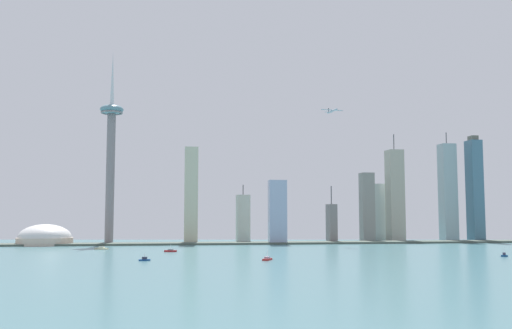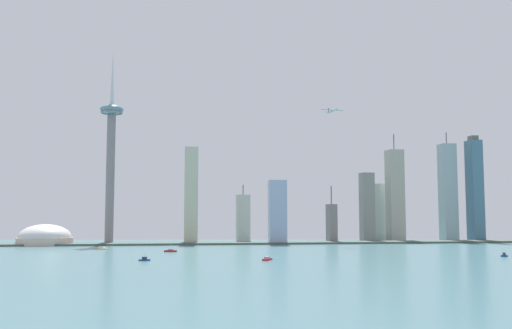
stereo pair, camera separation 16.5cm
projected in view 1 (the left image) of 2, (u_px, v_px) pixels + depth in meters
ground_plane at (355, 269)px, 451.35m from camera, size 6000.00×6000.00×0.00m
waterfront_pier at (271, 243)px, 848.65m from camera, size 850.47×44.03×2.90m
observation_tower at (111, 146)px, 854.11m from camera, size 35.28×35.28×293.75m
stadium_dome at (45, 239)px, 814.24m from camera, size 78.22×78.22×38.61m
skyscraper_0 at (332, 223)px, 895.38m from camera, size 12.02×26.66×89.41m
skyscraper_1 at (475, 190)px, 941.59m from camera, size 19.19×26.27×175.75m
skyscraper_2 at (191, 195)px, 866.62m from camera, size 20.44×17.02×147.77m
skyscraper_3 at (277, 212)px, 848.12m from camera, size 26.52×17.02×95.62m
skyscraper_4 at (367, 207)px, 938.25m from camera, size 20.66×21.53×113.26m
skyscraper_5 at (243, 218)px, 905.87m from camera, size 20.62×25.89×91.94m
skyscraper_6 at (448, 192)px, 953.00m from camera, size 23.88×24.16×183.31m
skyscraper_7 at (395, 195)px, 958.63m from camera, size 24.95×27.29×181.04m
skyscraper_8 at (377, 212)px, 989.49m from camera, size 24.66×23.50×97.59m
boat_0 at (267, 259)px, 542.41m from camera, size 11.93×16.81×9.82m
boat_1 at (101, 248)px, 712.70m from camera, size 17.81×13.38×3.35m
boat_2 at (171, 251)px, 665.75m from camera, size 14.95×6.74×9.39m
boat_3 at (504, 255)px, 587.76m from camera, size 6.80×4.58×10.00m
boat_4 at (145, 259)px, 536.26m from camera, size 11.21×5.08×7.00m
airplane at (332, 111)px, 873.11m from camera, size 36.05×33.43×7.98m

